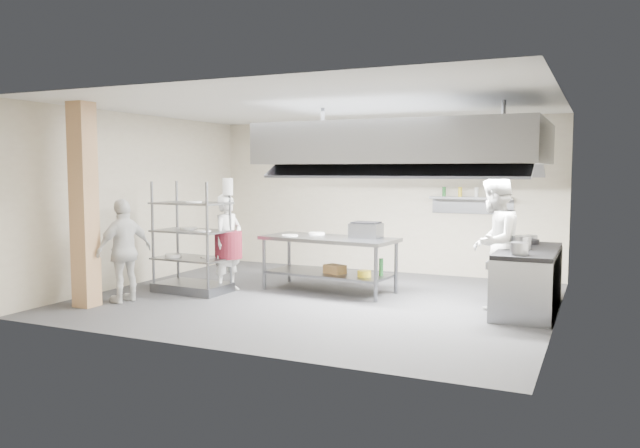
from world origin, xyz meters
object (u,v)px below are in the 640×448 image
at_px(island, 329,264).
at_px(chef_head, 228,243).
at_px(chef_plating, 125,251).
at_px(griddle, 366,231).
at_px(stockpot, 521,242).
at_px(chef_line, 494,243).
at_px(pass_rack, 192,237).
at_px(cooking_range, 528,282).

distance_m(island, chef_head, 1.71).
relative_size(chef_head, chef_plating, 1.02).
distance_m(island, chef_plating, 3.26).
bearing_deg(chef_plating, griddle, 140.21).
height_order(chef_head, stockpot, chef_head).
relative_size(chef_plating, griddle, 3.26).
bearing_deg(chef_plating, chef_line, 125.24).
relative_size(pass_rack, chef_head, 1.13).
distance_m(chef_head, chef_plating, 1.69).
height_order(cooking_range, stockpot, stockpot).
distance_m(pass_rack, cooking_range, 5.31).
xyz_separation_m(island, chef_head, (-1.54, -0.66, 0.35)).
height_order(island, chef_line, chef_line).
bearing_deg(island, griddle, 18.81).
distance_m(pass_rack, chef_head, 0.60).
bearing_deg(stockpot, chef_head, -174.57).
relative_size(pass_rack, chef_line, 0.95).
relative_size(cooking_range, chef_line, 1.04).
xyz_separation_m(island, cooking_range, (3.17, -0.13, -0.04)).
height_order(griddle, stockpot, griddle).
height_order(chef_line, griddle, chef_line).
bearing_deg(pass_rack, chef_line, 13.09).
relative_size(chef_line, griddle, 3.95).
relative_size(pass_rack, cooking_range, 0.91).
relative_size(chef_head, chef_line, 0.84).
height_order(chef_plating, stockpot, chef_plating).
relative_size(pass_rack, griddle, 3.76).
relative_size(cooking_range, chef_head, 1.24).
bearing_deg(island, chef_plating, -134.89).
bearing_deg(griddle, chef_head, -159.13).
bearing_deg(cooking_range, island, 177.58).
relative_size(cooking_range, chef_plating, 1.26).
xyz_separation_m(chef_plating, griddle, (3.11, 2.19, 0.24)).
xyz_separation_m(island, chef_plating, (-2.51, -2.05, 0.34)).
relative_size(pass_rack, chef_plating, 1.16).
relative_size(cooking_range, stockpot, 7.48).
height_order(island, pass_rack, pass_rack).
bearing_deg(griddle, island, -166.72).
xyz_separation_m(chef_line, chef_plating, (-5.20, -1.91, -0.17)).
bearing_deg(cooking_range, chef_head, -173.59).
bearing_deg(cooking_range, chef_line, -179.23).
bearing_deg(griddle, chef_line, -7.25).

